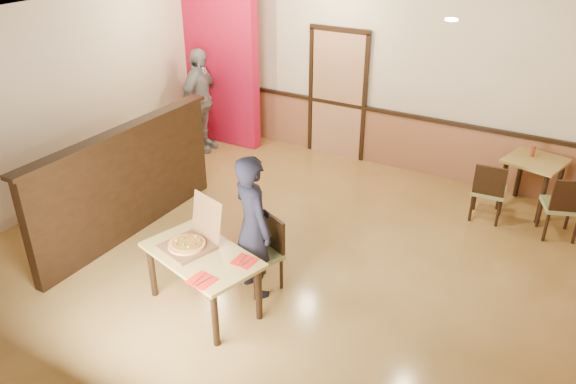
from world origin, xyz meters
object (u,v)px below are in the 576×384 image
(side_table, at_px, (533,171))
(main_table, at_px, (202,262))
(side_chair_left, at_px, (489,189))
(side_chair_right, at_px, (563,205))
(diner, at_px, (253,227))
(condiment, at_px, (533,151))
(diner_chair, at_px, (264,250))
(pizza_box, at_px, (191,241))
(passerby, at_px, (200,101))

(side_table, bearing_deg, main_table, -123.19)
(side_chair_left, distance_m, side_chair_right, 0.92)
(main_table, bearing_deg, diner, 75.50)
(side_chair_right, bearing_deg, side_table, -72.77)
(side_chair_left, bearing_deg, side_table, -130.65)
(condiment, bearing_deg, diner_chair, -122.65)
(condiment, bearing_deg, main_table, -121.91)
(condiment, bearing_deg, pizza_box, -123.94)
(main_table, xyz_separation_m, side_chair_left, (2.18, 3.40, -0.11))
(main_table, height_order, passerby, passerby)
(main_table, height_order, side_table, side_table)
(main_table, height_order, diner, diner)
(side_chair_left, height_order, diner, diner)
(diner, height_order, condiment, diner)
(side_chair_right, relative_size, condiment, 5.91)
(side_table, bearing_deg, side_chair_left, -125.96)
(pizza_box, bearing_deg, side_table, 70.47)
(condiment, bearing_deg, side_chair_right, -52.33)
(diner_chair, xyz_separation_m, side_table, (2.28, 3.36, 0.13))
(main_table, bearing_deg, side_chair_left, 72.71)
(main_table, distance_m, side_chair_left, 4.04)
(main_table, relative_size, side_chair_left, 1.66)
(main_table, bearing_deg, diner_chair, 77.55)
(main_table, xyz_separation_m, pizza_box, (-0.17, 0.05, 0.17))
(pizza_box, distance_m, condiment, 4.89)
(pizza_box, bearing_deg, side_chair_left, 70.60)
(diner_chair, bearing_deg, side_chair_left, 80.24)
(main_table, relative_size, passerby, 0.80)
(passerby, xyz_separation_m, pizza_box, (2.51, -3.39, -0.14))
(main_table, bearing_deg, pizza_box, 179.55)
(main_table, distance_m, condiment, 4.84)
(diner_chair, bearing_deg, condiment, 81.34)
(diner_chair, distance_m, diner, 0.39)
(side_chair_right, bearing_deg, side_chair_left, -20.39)
(side_chair_left, distance_m, side_table, 0.77)
(side_chair_left, bearing_deg, diner_chair, 51.55)
(passerby, xyz_separation_m, condiment, (5.24, 0.66, -0.04))
(side_chair_right, height_order, condiment, condiment)
(pizza_box, bearing_deg, passerby, 142.18)
(main_table, xyz_separation_m, side_table, (2.63, 4.01, 0.02))
(pizza_box, bearing_deg, diner, 60.63)
(condiment, bearing_deg, diner, -122.20)
(side_chair_right, bearing_deg, diner, 25.34)
(side_chair_right, distance_m, diner, 4.03)
(side_chair_left, distance_m, condiment, 0.88)
(side_chair_right, height_order, pizza_box, pizza_box)
(pizza_box, xyz_separation_m, condiment, (2.73, 4.06, 0.10))
(side_chair_left, xyz_separation_m, diner, (-1.88, -2.88, 0.36))
(main_table, bearing_deg, side_table, 72.19)
(side_chair_left, relative_size, passerby, 0.48)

